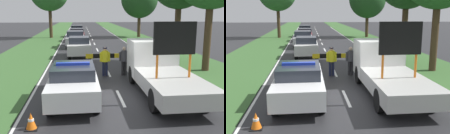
# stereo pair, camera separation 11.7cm
# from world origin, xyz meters

# --- Properties ---
(ground_plane) EXTENTS (160.00, 160.00, 0.00)m
(ground_plane) POSITION_xyz_m (0.00, 0.00, 0.00)
(ground_plane) COLOR #28282B
(lane_markings) EXTENTS (7.46, 67.93, 0.01)m
(lane_markings) POSITION_xyz_m (0.00, 18.29, 0.00)
(lane_markings) COLOR silver
(lane_markings) RESTS_ON ground
(grass_verge_left) EXTENTS (4.43, 120.00, 0.03)m
(grass_verge_left) POSITION_xyz_m (-6.00, 20.00, 0.01)
(grass_verge_left) COLOR #38602D
(grass_verge_left) RESTS_ON ground
(grass_verge_right) EXTENTS (4.43, 120.00, 0.03)m
(grass_verge_right) POSITION_xyz_m (6.00, 20.00, 0.01)
(grass_verge_right) COLOR #38602D
(grass_verge_right) RESTS_ON ground
(police_car) EXTENTS (1.83, 4.83, 1.57)m
(police_car) POSITION_xyz_m (-1.89, -0.42, 0.79)
(police_car) COLOR white
(police_car) RESTS_ON ground
(work_truck) EXTENTS (2.15, 6.07, 3.14)m
(work_truck) POSITION_xyz_m (1.89, 0.44, 1.04)
(work_truck) COLOR white
(work_truck) RESTS_ON ground
(road_barrier) EXTENTS (2.50, 0.08, 1.11)m
(road_barrier) POSITION_xyz_m (-0.04, 4.34, 0.91)
(road_barrier) COLOR black
(road_barrier) RESTS_ON ground
(police_officer) EXTENTS (0.57, 0.37, 1.60)m
(police_officer) POSITION_xyz_m (-0.26, 3.54, 0.95)
(police_officer) COLOR #191E38
(police_officer) RESTS_ON ground
(pedestrian_civilian) EXTENTS (0.57, 0.37, 1.60)m
(pedestrian_civilian) POSITION_xyz_m (0.81, 3.56, 0.94)
(pedestrian_civilian) COLOR #232326
(pedestrian_civilian) RESTS_ON ground
(traffic_cone_near_police) EXTENTS (0.43, 0.43, 0.59)m
(traffic_cone_near_police) POSITION_xyz_m (-1.52, 2.94, 0.29)
(traffic_cone_near_police) COLOR black
(traffic_cone_near_police) RESTS_ON ground
(traffic_cone_centre_front) EXTENTS (0.37, 0.37, 0.52)m
(traffic_cone_centre_front) POSITION_xyz_m (-3.13, -2.93, 0.26)
(traffic_cone_centre_front) COLOR black
(traffic_cone_centre_front) RESTS_ON ground
(queued_car_van_white) EXTENTS (1.71, 4.06, 1.61)m
(queued_car_van_white) POSITION_xyz_m (-1.66, 9.83, 0.84)
(queued_car_van_white) COLOR silver
(queued_car_van_white) RESTS_ON ground
(queued_car_sedan_silver) EXTENTS (1.80, 4.39, 1.63)m
(queued_car_sedan_silver) POSITION_xyz_m (-2.04, 15.92, 0.85)
(queued_car_sedan_silver) COLOR #B2B2B7
(queued_car_sedan_silver) RESTS_ON ground
(queued_car_wagon_maroon) EXTENTS (1.71, 4.06, 1.53)m
(queued_car_wagon_maroon) POSITION_xyz_m (-1.89, 21.61, 0.78)
(queued_car_wagon_maroon) COLOR maroon
(queued_car_wagon_maroon) RESTS_ON ground
(queued_car_sedan_black) EXTENTS (1.78, 4.40, 1.63)m
(queued_car_sedan_black) POSITION_xyz_m (-1.95, 27.09, 0.83)
(queued_car_sedan_black) COLOR black
(queued_car_sedan_black) RESTS_ON ground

